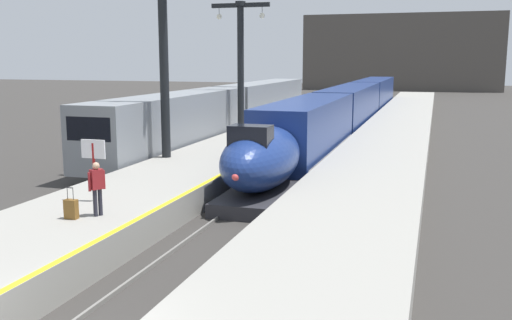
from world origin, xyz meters
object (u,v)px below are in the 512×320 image
(station_column_far, at_px, (241,53))
(passenger_near_edge, at_px, (97,185))
(highspeed_train_main, at_px, (348,108))
(station_column_mid, at_px, (163,43))
(rolling_suitcase, at_px, (71,209))
(regional_train_adjacent, at_px, (228,109))
(departure_info_board, at_px, (94,158))

(station_column_far, height_order, passenger_near_edge, station_column_far)
(highspeed_train_main, xyz_separation_m, station_column_mid, (-5.90, -21.12, 4.64))
(passenger_near_edge, distance_m, rolling_suitcase, 1.05)
(regional_train_adjacent, xyz_separation_m, passenger_near_edge, (4.98, -25.30, -0.09))
(rolling_suitcase, bearing_deg, station_column_mid, 101.29)
(rolling_suitcase, bearing_deg, regional_train_adjacent, 99.65)
(departure_info_board, bearing_deg, regional_train_adjacent, 99.20)
(regional_train_adjacent, height_order, station_column_mid, station_column_mid)
(station_column_far, height_order, departure_info_board, station_column_far)
(regional_train_adjacent, distance_m, station_column_far, 5.76)
(regional_train_adjacent, relative_size, station_column_mid, 3.96)
(station_column_far, xyz_separation_m, rolling_suitcase, (2.20, -22.44, -4.88))
(station_column_far, relative_size, passenger_near_edge, 5.05)
(regional_train_adjacent, bearing_deg, rolling_suitcase, -80.35)
(station_column_mid, xyz_separation_m, departure_info_board, (1.63, -8.80, -4.04))
(highspeed_train_main, height_order, regional_train_adjacent, regional_train_adjacent)
(station_column_far, bearing_deg, regional_train_adjacent, 122.91)
(station_column_mid, bearing_deg, rolling_suitcase, -78.71)
(highspeed_train_main, xyz_separation_m, departure_info_board, (-4.27, -29.92, 0.60))
(station_column_far, height_order, rolling_suitcase, station_column_far)
(regional_train_adjacent, xyz_separation_m, departure_info_board, (3.83, -23.65, 0.43))
(regional_train_adjacent, xyz_separation_m, rolling_suitcase, (4.40, -25.84, -0.77))
(station_column_mid, distance_m, rolling_suitcase, 12.38)
(passenger_near_edge, bearing_deg, station_column_mid, 104.91)
(highspeed_train_main, distance_m, station_column_far, 12.11)
(passenger_near_edge, height_order, rolling_suitcase, passenger_near_edge)
(passenger_near_edge, height_order, departure_info_board, departure_info_board)
(station_column_far, bearing_deg, passenger_near_edge, -82.76)
(highspeed_train_main, distance_m, departure_info_board, 30.23)
(station_column_far, bearing_deg, station_column_mid, -90.00)
(station_column_mid, distance_m, departure_info_board, 9.82)
(station_column_mid, bearing_deg, highspeed_train_main, 74.39)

